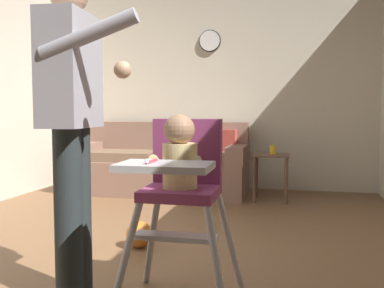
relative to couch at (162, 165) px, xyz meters
name	(u,v)px	position (x,y,z in m)	size (l,w,h in m)	color
ground	(127,271)	(0.49, -2.49, -0.38)	(5.78, 7.55, 0.10)	brown
wall_far	(209,86)	(0.49, 0.52, 0.99)	(4.98, 0.06, 2.65)	beige
couch	(162,165)	(0.00, 0.00, 0.00)	(2.09, 0.86, 0.86)	#866253
high_chair	(181,174)	(0.99, -3.02, 0.35)	(0.61, 0.73, 0.98)	silver
adult_standing	(73,121)	(0.43, -3.07, 0.61)	(0.54, 0.50, 1.66)	#272F30
toy_ball	(139,234)	(0.45, -2.14, -0.23)	(0.19, 0.19, 0.19)	orange
side_table	(271,167)	(1.32, -0.23, 0.05)	(0.40, 0.40, 0.52)	brown
sippy_cup	(273,150)	(1.34, -0.23, 0.24)	(0.07, 0.07, 0.10)	gold
wall_clock	(210,41)	(0.50, 0.48, 1.57)	(0.28, 0.04, 0.28)	white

